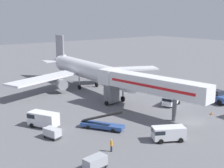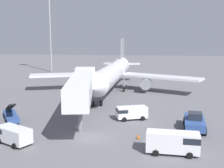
# 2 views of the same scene
# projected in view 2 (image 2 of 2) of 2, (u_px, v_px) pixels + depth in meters

# --- Properties ---
(ground_plane) EXTENTS (300.00, 300.00, 0.00)m
(ground_plane) POSITION_uv_depth(u_px,v_px,m) (91.00, 138.00, 35.08)
(ground_plane) COLOR slate
(airplane_at_gate) EXTENTS (39.33, 40.43, 11.70)m
(airplane_at_gate) POSITION_uv_depth(u_px,v_px,m) (113.00, 73.00, 63.35)
(airplane_at_gate) COLOR silver
(airplane_at_gate) RESTS_ON ground
(jet_bridge) EXTENTS (6.40, 22.48, 6.84)m
(jet_bridge) POSITION_uv_depth(u_px,v_px,m) (82.00, 85.00, 42.67)
(jet_bridge) COLOR silver
(jet_bridge) RESTS_ON ground
(pushback_tug) EXTENTS (3.40, 6.28, 2.49)m
(pushback_tug) POSITION_uv_depth(u_px,v_px,m) (194.00, 122.00, 37.86)
(pushback_tug) COLOR #2D4C8E
(pushback_tug) RESTS_ON ground
(belt_loader_truck) EXTENTS (4.94, 6.56, 3.19)m
(belt_loader_truck) POSITION_uv_depth(u_px,v_px,m) (11.00, 115.00, 42.50)
(belt_loader_truck) COLOR #2D4C8E
(belt_loader_truck) RESTS_ON ground
(service_van_far_center) EXTENTS (4.93, 3.25, 1.94)m
(service_van_far_center) POSITION_uv_depth(u_px,v_px,m) (131.00, 112.00, 42.70)
(service_van_far_center) COLOR white
(service_van_far_center) RESTS_ON ground
(service_van_mid_center) EXTENTS (4.88, 3.88, 1.98)m
(service_van_mid_center) POSITION_uv_depth(u_px,v_px,m) (13.00, 134.00, 33.11)
(service_van_mid_center) COLOR silver
(service_van_mid_center) RESTS_ON ground
(service_van_rear_right) EXTENTS (5.70, 2.53, 2.39)m
(service_van_rear_right) POSITION_uv_depth(u_px,v_px,m) (174.00, 142.00, 30.18)
(service_van_rear_right) COLOR white
(service_van_rear_right) RESTS_ON ground
(safety_cone_bravo) EXTENTS (0.43, 0.43, 0.66)m
(safety_cone_bravo) POSITION_uv_depth(u_px,v_px,m) (138.00, 136.00, 34.76)
(safety_cone_bravo) COLOR black
(safety_cone_bravo) RESTS_ON ground
(apron_light_mast) EXTENTS (2.40, 2.40, 32.57)m
(apron_light_mast) POSITION_uv_depth(u_px,v_px,m) (49.00, 7.00, 95.20)
(apron_light_mast) COLOR #93969B
(apron_light_mast) RESTS_ON ground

